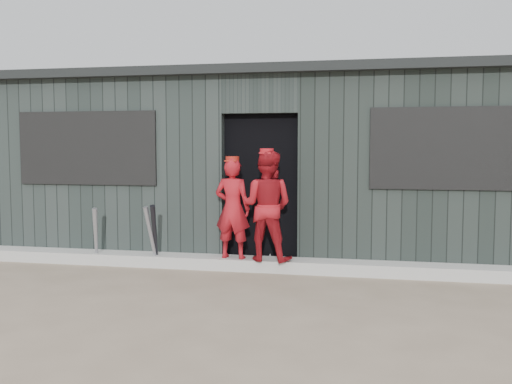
% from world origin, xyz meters
% --- Properties ---
extents(ground, '(80.00, 80.00, 0.00)m').
position_xyz_m(ground, '(0.00, 0.00, 0.00)').
color(ground, '#776552').
rests_on(ground, ground).
extents(curb, '(8.00, 0.36, 0.15)m').
position_xyz_m(curb, '(0.00, 1.82, 0.07)').
color(curb, '#A6A6A1').
rests_on(curb, ground).
extents(bat_left, '(0.17, 0.27, 0.78)m').
position_xyz_m(bat_left, '(-2.14, 1.68, 0.39)').
color(bat_left, gray).
rests_on(bat_left, ground).
extents(bat_mid, '(0.16, 0.27, 0.81)m').
position_xyz_m(bat_mid, '(-1.36, 1.67, 0.41)').
color(bat_mid, gray).
rests_on(bat_mid, ground).
extents(bat_right, '(0.15, 0.39, 0.84)m').
position_xyz_m(bat_right, '(-1.32, 1.69, 0.42)').
color(bat_right, black).
rests_on(bat_right, ground).
extents(player_red_left, '(0.50, 0.36, 1.27)m').
position_xyz_m(player_red_left, '(-0.30, 1.77, 0.79)').
color(player_red_left, '#A2131C').
rests_on(player_red_left, curb).
extents(player_red_right, '(0.74, 0.61, 1.37)m').
position_xyz_m(player_red_right, '(0.15, 1.72, 0.84)').
color(player_red_right, maroon).
rests_on(player_red_right, curb).
extents(player_grey_back, '(0.68, 0.46, 1.34)m').
position_xyz_m(player_grey_back, '(0.11, 2.36, 0.67)').
color(player_grey_back, '#ADADAD').
rests_on(player_grey_back, ground).
extents(dugout, '(8.30, 3.30, 2.62)m').
position_xyz_m(dugout, '(-0.00, 3.50, 1.29)').
color(dugout, black).
rests_on(dugout, ground).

